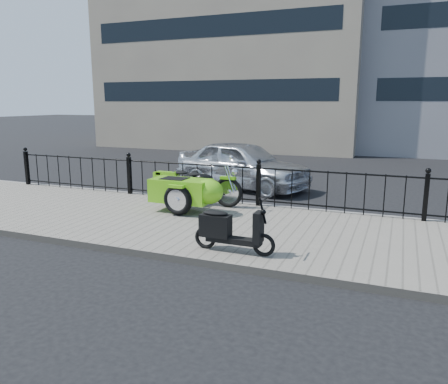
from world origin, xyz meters
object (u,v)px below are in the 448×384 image
at_px(motorcycle_sidecar, 191,190).
at_px(scooter, 228,230).
at_px(sedan_car, 242,165).
at_px(spare_tire, 178,200).

xyz_separation_m(motorcycle_sidecar, scooter, (1.73, -2.16, -0.12)).
xyz_separation_m(motorcycle_sidecar, sedan_car, (-0.05, 3.43, 0.10)).
height_order(motorcycle_sidecar, spare_tire, motorcycle_sidecar).
bearing_deg(motorcycle_sidecar, sedan_car, 90.91).
height_order(spare_tire, sedan_car, sedan_car).
bearing_deg(spare_tire, scooter, -43.55).
bearing_deg(spare_tire, motorcycle_sidecar, 78.50).
distance_m(scooter, sedan_car, 5.87).
xyz_separation_m(motorcycle_sidecar, spare_tire, (-0.09, -0.44, -0.14)).
xyz_separation_m(scooter, spare_tire, (-1.82, 1.73, -0.02)).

